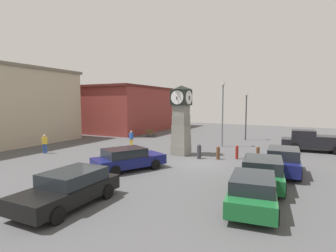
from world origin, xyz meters
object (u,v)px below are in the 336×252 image
(car_navy_sedan, at_px, (253,191))
(car_far_lot, at_px, (69,188))
(clock_tower, at_px, (181,119))
(bench, at_px, (151,132))
(bollard_mid_row, at_px, (237,152))
(street_lamp_far_side, at_px, (223,110))
(pickup_truck, at_px, (315,141))
(bollard_far_row, at_px, (218,153))
(bollard_near_tower, at_px, (258,153))
(pedestrian_crossing_lot, at_px, (131,138))
(car_by_building, at_px, (283,161))
(car_silver_hatch, at_px, (128,159))
(street_lamp_near_road, at_px, (246,113))
(car_near_tower, at_px, (263,172))
(bollard_end_row, at_px, (199,151))
(pedestrian_by_cars, at_px, (45,143))

(car_navy_sedan, relative_size, car_far_lot, 1.00)
(clock_tower, bearing_deg, bench, 46.66)
(bollard_mid_row, xyz_separation_m, street_lamp_far_side, (4.91, 2.89, 3.06))
(pickup_truck, bearing_deg, bollard_far_row, 140.35)
(bollard_near_tower, distance_m, pedestrian_crossing_lot, 11.64)
(car_by_building, bearing_deg, clock_tower, 75.79)
(bollard_near_tower, bearing_deg, car_silver_hatch, 139.36)
(pickup_truck, relative_size, street_lamp_far_side, 0.89)
(street_lamp_near_road, bearing_deg, bollard_near_tower, -160.65)
(bollard_far_row, height_order, pickup_truck, pickup_truck)
(clock_tower, height_order, bollard_far_row, clock_tower)
(car_navy_sedan, xyz_separation_m, car_near_tower, (3.04, 0.22, 0.04))
(car_navy_sedan, relative_size, street_lamp_far_side, 0.74)
(bollard_mid_row, height_order, car_near_tower, car_near_tower)
(car_by_building, bearing_deg, bollard_near_tower, 32.83)
(pickup_truck, distance_m, pedestrian_crossing_lot, 16.46)
(clock_tower, distance_m, street_lamp_near_road, 11.54)
(bollard_end_row, distance_m, car_silver_hatch, 5.94)
(clock_tower, xyz_separation_m, car_near_tower, (-5.16, -7.44, -2.17))
(bollard_mid_row, height_order, bench, bollard_mid_row)
(pickup_truck, bearing_deg, car_far_lot, 156.50)
(pedestrian_crossing_lot, bearing_deg, clock_tower, -97.27)
(car_by_building, relative_size, car_far_lot, 0.97)
(bollard_near_tower, height_order, bollard_end_row, bollard_end_row)
(bollard_near_tower, distance_m, bollard_far_row, 2.98)
(bollard_near_tower, relative_size, street_lamp_far_side, 0.16)
(bench, xyz_separation_m, street_lamp_near_road, (3.03, -11.09, 2.62))
(bollard_mid_row, distance_m, car_far_lot, 12.95)
(pedestrian_by_cars, bearing_deg, bollard_end_row, -68.49)
(bollard_far_row, bearing_deg, car_far_lot, 169.48)
(clock_tower, bearing_deg, pedestrian_crossing_lot, 82.73)
(bench, xyz_separation_m, street_lamp_far_side, (-2.66, -10.30, 3.07))
(bollard_near_tower, xyz_separation_m, bollard_mid_row, (-0.64, 1.40, 0.02))
(car_by_building, relative_size, pedestrian_crossing_lot, 2.80)
(car_silver_hatch, distance_m, street_lamp_near_road, 17.79)
(bollard_near_tower, relative_size, car_far_lot, 0.22)
(bollard_mid_row, xyz_separation_m, bench, (7.57, 13.19, -0.00))
(pedestrian_by_cars, bearing_deg, pickup_truck, -56.97)
(car_silver_hatch, bearing_deg, pedestrian_crossing_lot, 37.51)
(bollard_mid_row, relative_size, bench, 0.65)
(car_far_lot, relative_size, bench, 2.87)
(clock_tower, xyz_separation_m, bollard_end_row, (-0.69, -1.92, -2.37))
(bollard_far_row, relative_size, pedestrian_crossing_lot, 0.63)
(car_silver_hatch, relative_size, street_lamp_near_road, 0.91)
(car_near_tower, distance_m, pedestrian_by_cars, 17.53)
(car_navy_sedan, relative_size, bench, 2.86)
(bollard_end_row, bearing_deg, bollard_mid_row, -60.92)
(bench, bearing_deg, car_near_tower, -129.67)
(car_navy_sedan, distance_m, car_by_building, 6.19)
(clock_tower, height_order, car_silver_hatch, clock_tower)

